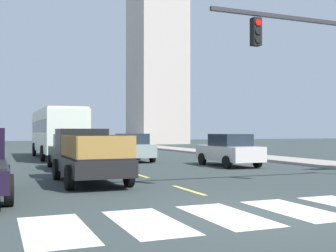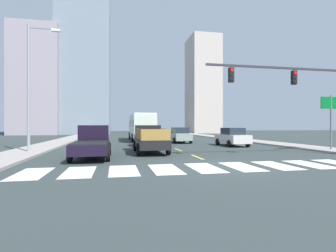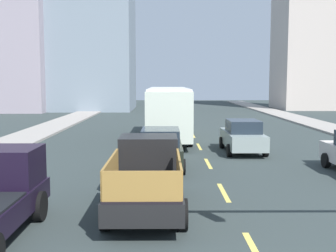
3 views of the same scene
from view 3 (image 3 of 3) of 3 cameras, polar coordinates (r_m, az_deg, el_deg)
name	(u,v)px [view 3 (image 3 of 3)]	position (r m, az deg, el deg)	size (l,w,h in m)	color
lane_dash_0	(256,252)	(9.74, 11.84, -16.47)	(0.16, 2.40, 0.01)	#E0C555
lane_dash_1	(224,192)	(14.41, 7.56, -8.93)	(0.16, 2.40, 0.01)	#E0C555
lane_dash_2	(208,163)	(19.25, 5.48, -5.10)	(0.16, 2.40, 0.01)	#E0C555
lane_dash_3	(199,147)	(24.15, 4.25, -2.81)	(0.16, 2.40, 0.01)	#E0C555
lane_dash_4	(193,135)	(29.09, 3.44, -1.30)	(0.16, 2.40, 0.01)	#E0C555
lane_dash_5	(189,128)	(34.05, 2.87, -0.22)	(0.16, 2.40, 0.01)	#E0C555
lane_dash_6	(186,122)	(39.01, 2.44, 0.58)	(0.16, 2.40, 0.01)	#E0C555
lane_dash_7	(183,117)	(43.99, 2.11, 1.20)	(0.16, 2.40, 0.01)	#E0C555
pickup_stakebed	(147,176)	(12.53, -2.84, -6.77)	(2.18, 5.20, 1.96)	black
city_bus	(168,109)	(26.79, 0.04, 2.28)	(2.72, 10.80, 3.32)	silver
sedan_mid	(160,148)	(18.06, -1.03, -3.05)	(2.02, 4.40, 1.72)	black
sedan_near_right	(243,136)	(22.40, 10.12, -1.37)	(2.02, 4.40, 1.72)	gray
tower_tall_centre	(306,19)	(61.42, 18.22, 13.72)	(7.21, 8.99, 24.46)	beige
block_mid_left	(10,20)	(56.96, -20.65, 13.36)	(9.59, 8.65, 22.69)	gray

